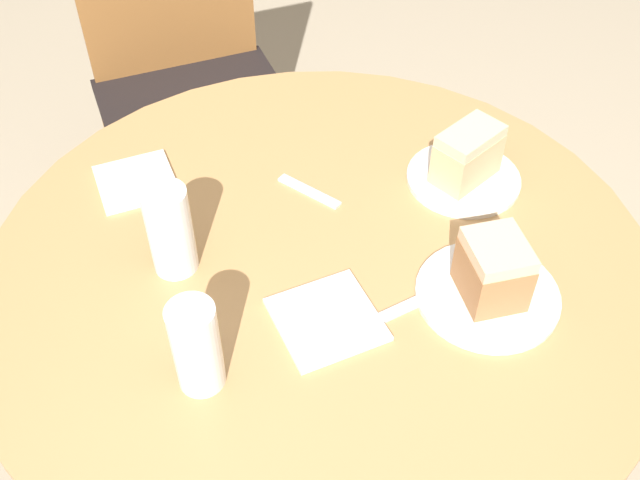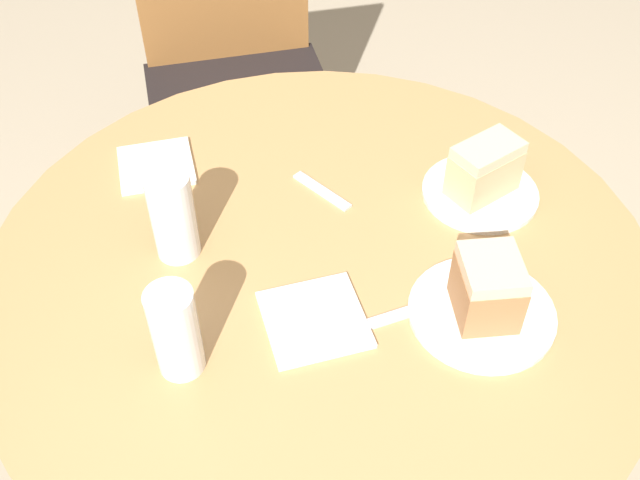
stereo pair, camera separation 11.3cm
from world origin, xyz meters
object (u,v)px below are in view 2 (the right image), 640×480
Objects in this scene: plate_near at (482,313)px; plate_far at (480,193)px; chair at (235,64)px; cake_slice_far at (485,169)px; glass_lemonade at (176,335)px; glass_water at (174,220)px; cake_slice_near at (488,288)px.

plate_near and plate_far have the same top height.
chair reaches higher than plate_far.
glass_lemonade is (-0.52, -0.26, 0.01)m from cake_slice_far.
chair is 4.62× the size of plate_near.
glass_water is (-0.51, -0.04, 0.01)m from cake_slice_far.
plate_far is 1.92× the size of cake_slice_near.
cake_slice_near is (0.28, -1.04, 0.25)m from chair.
cake_slice_far is (0.36, -0.79, 0.25)m from chair.
chair is 5.04× the size of plate_far.
chair is 1.10m from cake_slice_near.
plate_far is (0.36, -0.79, 0.20)m from chair.
plate_far is (0.08, 0.25, 0.00)m from plate_near.
plate_far is at bearing 90.00° from cake_slice_far.
chair reaches higher than cake_slice_near.
glass_lemonade is (-0.52, -0.26, 0.06)m from plate_far.
chair is at bearing 81.53° from glass_lemonade.
chair is 6.79× the size of glass_lemonade.
cake_slice_far reaches higher than plate_far.
glass_water is at bearing 88.70° from glass_lemonade.
plate_far is at bearing 72.02° from cake_slice_near.
chair reaches higher than plate_near.
chair is 9.70× the size of cake_slice_near.
glass_lemonade is (-0.44, -0.01, 0.00)m from cake_slice_near.
plate_near is 1.47× the size of glass_lemonade.
cake_slice_far is (0.08, 0.25, 0.05)m from plate_near.
glass_water is (-0.43, 0.21, 0.01)m from cake_slice_near.
glass_water is (-0.51, -0.04, 0.06)m from plate_far.
glass_lemonade reaches higher than plate_near.
glass_lemonade is at bearing -152.99° from cake_slice_far.
cake_slice_near is at bearing 1.53° from glass_lemonade.
chair reaches higher than glass_water.
cake_slice_near is 0.44m from glass_lemonade.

